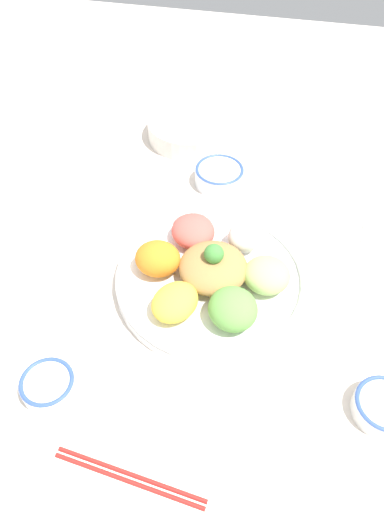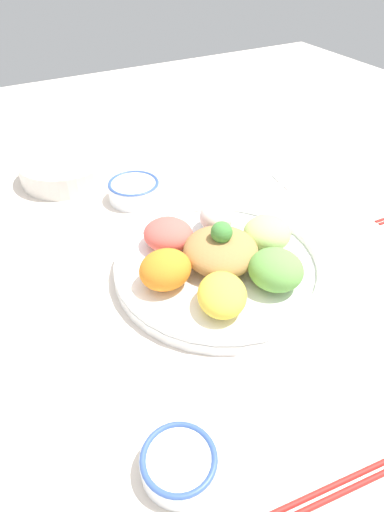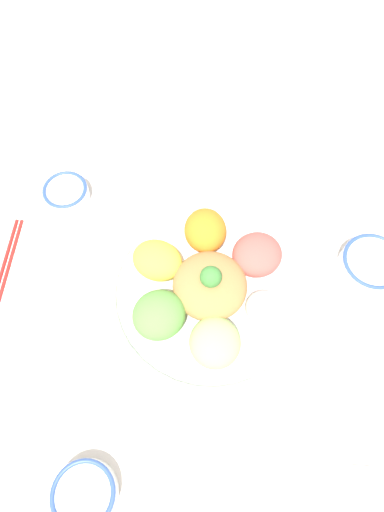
% 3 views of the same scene
% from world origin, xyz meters
% --- Properties ---
extents(ground_plane, '(2.40, 2.40, 0.00)m').
position_xyz_m(ground_plane, '(0.00, 0.00, 0.00)').
color(ground_plane, silver).
extents(salad_platter, '(0.37, 0.37, 0.11)m').
position_xyz_m(salad_platter, '(-0.03, 0.00, 0.03)').
color(salad_platter, white).
rests_on(salad_platter, ground_plane).
extents(sauce_bowl_red, '(0.10, 0.10, 0.03)m').
position_xyz_m(sauce_bowl_red, '(-0.23, -0.31, 0.02)').
color(sauce_bowl_red, white).
rests_on(sauce_bowl_red, ground_plane).
extents(rice_bowl_blue, '(0.11, 0.11, 0.04)m').
position_xyz_m(rice_bowl_blue, '(0.28, 0.04, 0.02)').
color(rice_bowl_blue, white).
rests_on(rice_bowl_blue, ground_plane).
extents(sauce_bowl_dark, '(0.09, 0.09, 0.03)m').
position_xyz_m(sauce_bowl_dark, '(-0.30, 0.22, 0.02)').
color(sauce_bowl_dark, white).
rests_on(sauce_bowl_dark, ground_plane).
extents(chopsticks_pair_near, '(0.04, 0.24, 0.01)m').
position_xyz_m(chopsticks_pair_near, '(-0.41, 0.05, 0.00)').
color(chopsticks_pair_near, red).
rests_on(chopsticks_pair_near, ground_plane).
extents(serving_spoon_main, '(0.13, 0.05, 0.01)m').
position_xyz_m(serving_spoon_main, '(0.13, -0.29, 0.00)').
color(serving_spoon_main, silver).
rests_on(serving_spoon_main, ground_plane).
extents(serving_spoon_extra, '(0.13, 0.05, 0.01)m').
position_xyz_m(serving_spoon_extra, '(0.11, 0.40, 0.00)').
color(serving_spoon_extra, silver).
rests_on(serving_spoon_extra, ground_plane).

